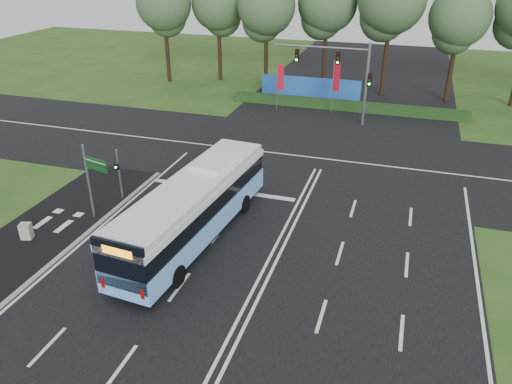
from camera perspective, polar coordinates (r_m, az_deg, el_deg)
ground at (r=26.45m, az=2.46°, el=-5.89°), size 120.00×120.00×0.00m
road_main at (r=26.44m, az=2.46°, el=-5.85°), size 20.00×120.00×0.04m
road_cross at (r=36.88m, az=7.40°, el=3.80°), size 120.00×14.00×0.05m
bike_path at (r=29.58m, az=-23.36°, el=-4.42°), size 5.00×18.00×0.06m
kerb_strip at (r=28.16m, az=-19.60°, el=-5.25°), size 0.25×18.00×0.12m
city_bus at (r=26.14m, az=-7.07°, el=-1.84°), size 3.75×12.87×3.64m
pedestrian_signal at (r=31.18m, az=-15.41°, el=2.14°), size 0.27×0.41×3.26m
street_sign at (r=28.80m, az=-18.28°, el=1.87°), size 1.70×0.53×4.49m
utility_cabinet at (r=29.21m, az=-24.78°, el=-4.12°), size 0.68×0.61×0.94m
banner_flag_left at (r=46.95m, az=2.72°, el=12.65°), size 0.65×0.14×4.38m
banner_flag_mid at (r=46.28m, az=9.08°, el=12.54°), size 0.67×0.34×4.90m
traffic_light_gantry at (r=43.49m, az=10.22°, el=13.57°), size 8.41×0.28×7.00m
hedge at (r=48.43m, az=10.26°, el=9.67°), size 22.00×1.20×0.80m
blue_hoarding at (r=51.23m, az=6.23°, el=11.68°), size 10.00×0.30×2.20m
eucalyptus_row at (r=52.44m, az=15.05°, el=19.61°), size 53.54×9.02×12.55m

